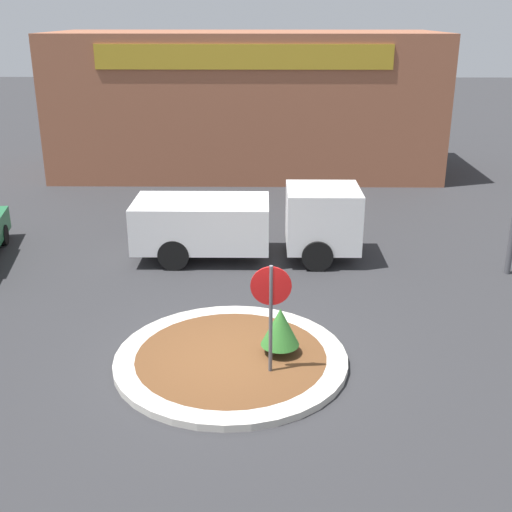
{
  "coord_description": "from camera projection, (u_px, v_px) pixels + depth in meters",
  "views": [
    {
      "loc": [
        0.64,
        -11.08,
        6.45
      ],
      "look_at": [
        0.46,
        2.61,
        1.25
      ],
      "focal_mm": 45.0,
      "sensor_mm": 36.0,
      "label": 1
    }
  ],
  "objects": [
    {
      "name": "ground_plane",
      "position": [
        231.0,
        362.0,
        12.65
      ],
      "size": [
        120.0,
        120.0,
        0.0
      ],
      "primitive_type": "plane",
      "color": "#2D2D30"
    },
    {
      "name": "utility_truck",
      "position": [
        249.0,
        222.0,
        17.68
      ],
      "size": [
        6.18,
        2.12,
        2.01
      ],
      "rotation": [
        0.0,
        0.0,
        -0.0
      ],
      "color": "white",
      "rests_on": "ground_plane"
    },
    {
      "name": "island_shrub",
      "position": [
        280.0,
        327.0,
        12.5
      ],
      "size": [
        0.76,
        0.76,
        0.96
      ],
      "color": "brown",
      "rests_on": "traffic_island"
    },
    {
      "name": "stop_sign",
      "position": [
        271.0,
        301.0,
        11.56
      ],
      "size": [
        0.74,
        0.07,
        2.27
      ],
      "color": "#4C4C51",
      "rests_on": "ground_plane"
    },
    {
      "name": "traffic_island",
      "position": [
        231.0,
        359.0,
        12.63
      ],
      "size": [
        4.59,
        4.59,
        0.14
      ],
      "color": "#BCB7AD",
      "rests_on": "ground_plane"
    },
    {
      "name": "storefront_building",
      "position": [
        246.0,
        103.0,
        27.15
      ],
      "size": [
        15.77,
        6.07,
        5.75
      ],
      "color": "#93563D",
      "rests_on": "ground_plane"
    }
  ]
}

